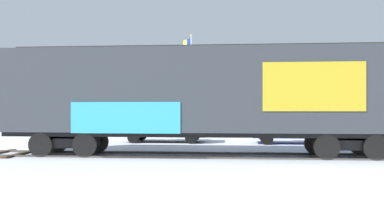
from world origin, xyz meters
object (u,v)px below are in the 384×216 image
(flagpole, at_px, (190,70))
(parked_car_black, at_px, (165,127))
(freight_car, at_px, (204,93))
(parked_car_blue, at_px, (294,126))

(flagpole, distance_m, parked_car_black, 9.22)
(flagpole, height_order, parked_car_black, flagpole)
(parked_car_black, bearing_deg, flagpole, 89.25)
(freight_car, height_order, parked_car_blue, freight_car)
(freight_car, bearing_deg, parked_car_blue, 54.79)
(flagpole, xyz_separation_m, parked_car_black, (-0.11, -8.32, -3.96))
(freight_car, bearing_deg, parked_car_black, 116.38)
(freight_car, relative_size, flagpole, 2.10)
(flagpole, bearing_deg, parked_car_black, -90.75)
(parked_car_blue, bearing_deg, parked_car_black, -178.90)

